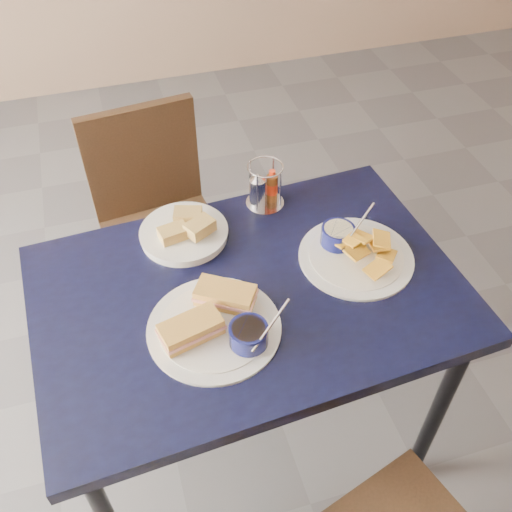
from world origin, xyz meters
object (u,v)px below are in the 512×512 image
object	(u,v)px
sandwich_plate	(218,322)
plantain_plate	(352,249)
bread_basket	(185,232)
condiment_caddy	(263,188)
chair_far	(158,208)
dining_table	(249,309)

from	to	relation	value
sandwich_plate	plantain_plate	size ratio (longest dim) A/B	1.07
plantain_plate	bread_basket	world-z (taller)	plantain_plate
condiment_caddy	chair_far	bearing A→B (deg)	125.23
dining_table	condiment_caddy	bearing A→B (deg)	66.63
dining_table	chair_far	world-z (taller)	chair_far
chair_far	plantain_plate	distance (m)	0.83
chair_far	condiment_caddy	bearing A→B (deg)	-54.77
sandwich_plate	condiment_caddy	bearing A→B (deg)	59.53
bread_basket	condiment_caddy	world-z (taller)	condiment_caddy
sandwich_plate	plantain_plate	distance (m)	0.42
bread_basket	dining_table	bearing A→B (deg)	-63.94
dining_table	bread_basket	bearing A→B (deg)	116.06
plantain_plate	condiment_caddy	xyz separation A→B (m)	(-0.16, 0.26, 0.04)
chair_far	sandwich_plate	distance (m)	0.84
chair_far	plantain_plate	xyz separation A→B (m)	(0.43, -0.65, 0.29)
dining_table	bread_basket	xyz separation A→B (m)	(-0.11, 0.23, 0.10)
chair_far	bread_basket	distance (m)	0.54
chair_far	sandwich_plate	size ratio (longest dim) A/B	2.61
chair_far	bread_basket	bearing A→B (deg)	-86.52
chair_far	plantain_plate	world-z (taller)	plantain_plate
dining_table	chair_far	bearing A→B (deg)	101.55
sandwich_plate	bread_basket	distance (m)	0.33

